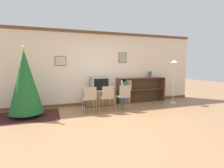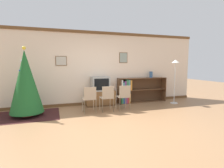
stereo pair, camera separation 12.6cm
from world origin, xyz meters
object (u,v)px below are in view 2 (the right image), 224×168
folding_chair_right (124,96)px  standing_lamp (175,70)px  tv_console (100,98)px  folding_chair_left (90,98)px  bookshelf (134,91)px  christmas_tree (26,82)px  television (100,84)px  folding_chair_center (107,97)px  vase (151,74)px

folding_chair_right → standing_lamp: bearing=8.3°
tv_console → folding_chair_left: 1.07m
tv_console → bookshelf: bearing=2.7°
tv_console → bookshelf: size_ratio=0.53×
christmas_tree → television: size_ratio=3.10×
tv_console → folding_chair_center: folding_chair_center is taller
bookshelf → folding_chair_left: bearing=-153.9°
folding_chair_right → christmas_tree: bearing=174.5°
folding_chair_right → bookshelf: bearing=49.6°
tv_console → bookshelf: bookshelf is taller
television → bookshelf: size_ratio=0.32×
folding_chair_left → folding_chair_center: (0.57, 0.00, 0.00)m
folding_chair_left → standing_lamp: size_ratio=0.49×
standing_lamp → folding_chair_right: bearing=-171.7°
folding_chair_left → standing_lamp: standing_lamp is taller
bookshelf → folding_chair_center: bearing=-145.3°
folding_chair_center → bookshelf: size_ratio=0.41×
tv_console → television: television is taller
bookshelf → vase: (0.77, 0.03, 0.62)m
folding_chair_left → bookshelf: (1.95, 0.95, -0.00)m
television → standing_lamp: standing_lamp is taller
folding_chair_right → folding_chair_center: bearing=180.0°
christmas_tree → vase: bearing=8.9°
folding_chair_center → standing_lamp: (2.79, 0.32, 0.81)m
bookshelf → vase: vase is taller
television → folding_chair_left: (-0.57, -0.89, -0.33)m
television → folding_chair_center: size_ratio=0.78×
tv_console → folding_chair_left: bearing=-122.6°
christmas_tree → folding_chair_right: (2.92, -0.28, -0.53)m
television → folding_chair_center: television is taller
television → folding_chair_left: size_ratio=0.78×
christmas_tree → television: christmas_tree is taller
folding_chair_center → bookshelf: 1.67m
bookshelf → vase: bearing=2.3°
television → standing_lamp: 2.89m
folding_chair_center → tv_console: bearing=90.0°
christmas_tree → standing_lamp: (5.14, 0.04, 0.29)m
vase → standing_lamp: size_ratio=0.15×
tv_console → folding_chair_right: (0.57, -0.89, 0.20)m
folding_chair_left → standing_lamp: 3.47m
tv_console → standing_lamp: standing_lamp is taller
folding_chair_center → standing_lamp: bearing=6.6°
bookshelf → tv_console: bearing=-177.3°
tv_console → television: 0.53m
vase → folding_chair_center: bearing=-155.4°
christmas_tree → standing_lamp: bearing=0.5°
christmas_tree → folding_chair_center: bearing=-6.8°
tv_console → television: bearing=-90.0°
folding_chair_right → tv_console: bearing=122.6°
folding_chair_center → folding_chair_right: bearing=0.0°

